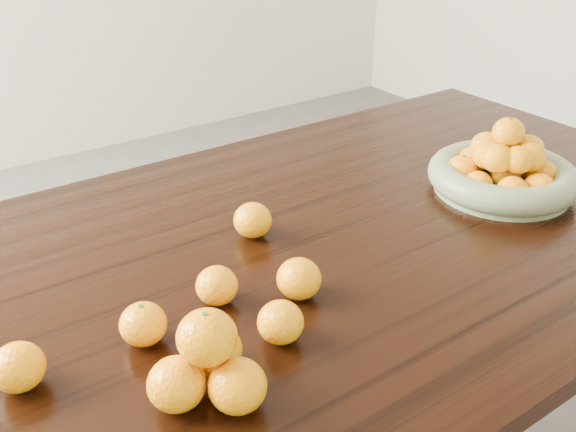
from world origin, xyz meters
TOP-DOWN VIEW (x-y plane):
  - dining_table at (0.00, 0.00)m, footprint 2.00×1.00m
  - fruit_bowl at (0.52, -0.07)m, footprint 0.31×0.31m
  - orange_pyramid at (-0.28, -0.24)m, footprint 0.15×0.15m
  - loose_orange_0 at (-0.31, -0.10)m, footprint 0.07×0.07m
  - loose_orange_1 at (-0.14, -0.20)m, footprint 0.07×0.07m
  - loose_orange_2 at (-0.06, -0.13)m, footprint 0.07×0.07m
  - loose_orange_3 at (-0.48, -0.09)m, footprint 0.07×0.07m
  - loose_orange_4 at (-0.01, 0.08)m, footprint 0.07×0.07m
  - loose_orange_5 at (-0.17, -0.07)m, footprint 0.07×0.07m

SIDE VIEW (x-z plane):
  - dining_table at x=0.00m, z-range 0.29..1.04m
  - loose_orange_5 at x=-0.17m, z-range 0.75..0.81m
  - loose_orange_1 at x=-0.14m, z-range 0.75..0.81m
  - loose_orange_0 at x=-0.31m, z-range 0.75..0.81m
  - loose_orange_3 at x=-0.48m, z-range 0.75..0.82m
  - loose_orange_4 at x=-0.01m, z-range 0.75..0.82m
  - loose_orange_2 at x=-0.06m, z-range 0.75..0.82m
  - fruit_bowl at x=0.52m, z-range 0.72..0.88m
  - orange_pyramid at x=-0.28m, z-range 0.74..0.87m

